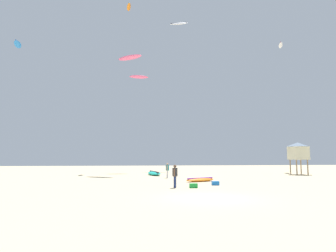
{
  "coord_description": "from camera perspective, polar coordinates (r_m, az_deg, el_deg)",
  "views": [
    {
      "loc": [
        -4.19,
        -15.78,
        2.25
      ],
      "look_at": [
        0.0,
        19.26,
        6.06
      ],
      "focal_mm": 30.75,
      "sensor_mm": 36.0,
      "label": 1
    }
  ],
  "objects": [
    {
      "name": "kite_aloft_1",
      "position": [
        53.23,
        -7.77,
        22.34
      ],
      "size": [
        0.8,
        2.58,
        0.61
      ],
      "color": "orange"
    },
    {
      "name": "kite_aloft_4",
      "position": [
        37.32,
        -27.64,
        14.15
      ],
      "size": [
        1.08,
        2.39,
        0.48
      ],
      "color": "blue"
    },
    {
      "name": "cooler_box",
      "position": [
        23.78,
        9.38,
        -11.13
      ],
      "size": [
        0.56,
        0.36,
        0.32
      ],
      "primitive_type": "cube",
      "color": "blue",
      "rests_on": "ground"
    },
    {
      "name": "person_foreground",
      "position": [
        21.53,
        1.38,
        -9.54
      ],
      "size": [
        0.38,
        0.53,
        1.68
      ],
      "rotation": [
        0.0,
        0.0,
        5.92
      ],
      "color": "navy",
      "rests_on": "ground"
    },
    {
      "name": "kite_aloft_0",
      "position": [
        59.21,
        2.16,
        19.62
      ],
      "size": [
        3.65,
        1.95,
        0.85
      ],
      "color": "white"
    },
    {
      "name": "ground_plane",
      "position": [
        16.48,
        8.22,
        -13.95
      ],
      "size": [
        120.0,
        120.0,
        0.0
      ],
      "primitive_type": "plane",
      "color": "#C6B28C"
    },
    {
      "name": "kite_grounded_near",
      "position": [
        36.19,
        -2.78,
        -9.33
      ],
      "size": [
        1.97,
        4.37,
        0.54
      ],
      "color": "#19B29E",
      "rests_on": "ground"
    },
    {
      "name": "kite_aloft_3",
      "position": [
        55.81,
        21.44,
        14.68
      ],
      "size": [
        1.99,
        2.78,
        0.62
      ],
      "color": "white"
    },
    {
      "name": "kite_aloft_2",
      "position": [
        41.19,
        -7.59,
        13.3
      ],
      "size": [
        3.78,
        3.17,
        0.54
      ],
      "color": "#E5598C"
    },
    {
      "name": "gear_bag",
      "position": [
        21.56,
        5.07,
        -11.7
      ],
      "size": [
        0.56,
        0.36,
        0.32
      ],
      "primitive_type": "cube",
      "color": "green",
      "rests_on": "ground"
    },
    {
      "name": "lifeguard_tower",
      "position": [
        41.31,
        24.39,
        -4.5
      ],
      "size": [
        2.3,
        2.3,
        4.15
      ],
      "color": "#8C704C",
      "rests_on": "ground"
    },
    {
      "name": "kite_aloft_6",
      "position": [
        46.4,
        -5.8,
        9.68
      ],
      "size": [
        3.03,
        1.08,
        0.57
      ],
      "color": "#E5598C"
    },
    {
      "name": "kite_grounded_mid",
      "position": [
        27.0,
        6.41,
        -10.53
      ],
      "size": [
        3.15,
        2.05,
        0.4
      ],
      "color": "orange",
      "rests_on": "ground"
    },
    {
      "name": "person_midground",
      "position": [
        31.43,
        -0.12,
        -8.56
      ],
      "size": [
        0.36,
        0.51,
        1.6
      ],
      "rotation": [
        0.0,
        0.0,
        6.01
      ],
      "color": "silver",
      "rests_on": "ground"
    }
  ]
}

